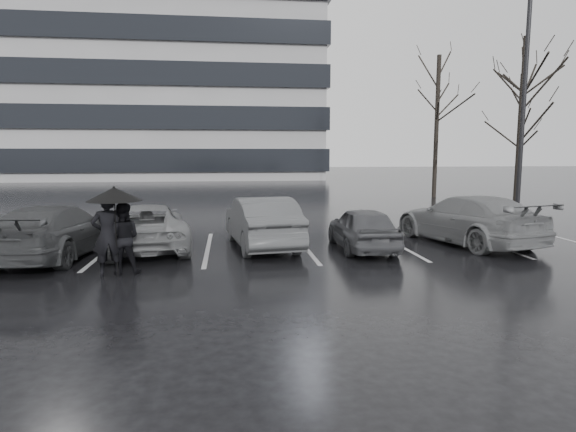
{
  "coord_description": "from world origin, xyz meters",
  "views": [
    {
      "loc": [
        -1.59,
        -11.22,
        2.72
      ],
      "look_at": [
        -0.07,
        1.0,
        1.1
      ],
      "focal_mm": 30.0,
      "sensor_mm": 36.0,
      "label": 1
    }
  ],
  "objects_px": {
    "tree_north": "(436,127)",
    "car_west_b": "(147,227)",
    "lamp_post": "(524,106)",
    "tree_ne": "(519,139)",
    "pedestrian_left": "(107,235)",
    "tree_east": "(521,125)",
    "car_west_a": "(262,222)",
    "car_west_c": "(55,231)",
    "car_east": "(467,219)",
    "pedestrian_right": "(123,238)",
    "car_main": "(363,228)"
  },
  "relations": [
    {
      "from": "car_west_a",
      "to": "tree_north",
      "type": "relative_size",
      "value": 0.52
    },
    {
      "from": "pedestrian_left",
      "to": "tree_north",
      "type": "height_order",
      "value": "tree_north"
    },
    {
      "from": "car_main",
      "to": "car_east",
      "type": "relative_size",
      "value": 0.71
    },
    {
      "from": "tree_north",
      "to": "car_west_b",
      "type": "bearing_deg",
      "value": -136.04
    },
    {
      "from": "tree_east",
      "to": "tree_north",
      "type": "relative_size",
      "value": 0.94
    },
    {
      "from": "tree_ne",
      "to": "tree_north",
      "type": "relative_size",
      "value": 0.82
    },
    {
      "from": "car_main",
      "to": "pedestrian_left",
      "type": "bearing_deg",
      "value": 19.43
    },
    {
      "from": "car_west_a",
      "to": "car_west_b",
      "type": "xyz_separation_m",
      "value": [
        -3.26,
        0.05,
        -0.09
      ]
    },
    {
      "from": "pedestrian_left",
      "to": "lamp_post",
      "type": "bearing_deg",
      "value": -169.17
    },
    {
      "from": "tree_east",
      "to": "tree_ne",
      "type": "xyz_separation_m",
      "value": [
        2.5,
        4.0,
        -0.5
      ]
    },
    {
      "from": "car_east",
      "to": "pedestrian_left",
      "type": "distance_m",
      "value": 10.14
    },
    {
      "from": "car_main",
      "to": "car_west_a",
      "type": "xyz_separation_m",
      "value": [
        -2.81,
        0.74,
        0.12
      ]
    },
    {
      "from": "car_west_c",
      "to": "pedestrian_right",
      "type": "xyz_separation_m",
      "value": [
        2.13,
        -1.95,
        0.11
      ]
    },
    {
      "from": "car_west_b",
      "to": "car_west_a",
      "type": "bearing_deg",
      "value": 168.99
    },
    {
      "from": "car_main",
      "to": "tree_east",
      "type": "xyz_separation_m",
      "value": [
        9.84,
        8.16,
        3.39
      ]
    },
    {
      "from": "car_west_a",
      "to": "car_west_c",
      "type": "relative_size",
      "value": 0.93
    },
    {
      "from": "pedestrian_left",
      "to": "tree_north",
      "type": "xyz_separation_m",
      "value": [
        15.26,
        17.33,
        3.34
      ]
    },
    {
      "from": "car_west_b",
      "to": "tree_east",
      "type": "bearing_deg",
      "value": -165.23
    },
    {
      "from": "pedestrian_left",
      "to": "tree_east",
      "type": "relative_size",
      "value": 0.23
    },
    {
      "from": "tree_north",
      "to": "pedestrian_left",
      "type": "bearing_deg",
      "value": -131.36
    },
    {
      "from": "pedestrian_left",
      "to": "car_west_b",
      "type": "bearing_deg",
      "value": -114.07
    },
    {
      "from": "pedestrian_left",
      "to": "tree_ne",
      "type": "relative_size",
      "value": 0.26
    },
    {
      "from": "tree_ne",
      "to": "car_west_b",
      "type": "bearing_deg",
      "value": -148.28
    },
    {
      "from": "lamp_post",
      "to": "tree_north",
      "type": "height_order",
      "value": "lamp_post"
    },
    {
      "from": "tree_north",
      "to": "lamp_post",
      "type": "bearing_deg",
      "value": -93.33
    },
    {
      "from": "car_main",
      "to": "car_west_c",
      "type": "height_order",
      "value": "car_west_c"
    },
    {
      "from": "pedestrian_left",
      "to": "tree_north",
      "type": "distance_m",
      "value": 23.33
    },
    {
      "from": "tree_east",
      "to": "tree_ne",
      "type": "height_order",
      "value": "tree_east"
    },
    {
      "from": "lamp_post",
      "to": "tree_ne",
      "type": "height_order",
      "value": "lamp_post"
    },
    {
      "from": "pedestrian_left",
      "to": "pedestrian_right",
      "type": "height_order",
      "value": "pedestrian_left"
    },
    {
      "from": "lamp_post",
      "to": "tree_east",
      "type": "relative_size",
      "value": 1.26
    },
    {
      "from": "lamp_post",
      "to": "car_west_a",
      "type": "bearing_deg",
      "value": -156.14
    },
    {
      "from": "car_main",
      "to": "lamp_post",
      "type": "relative_size",
      "value": 0.35
    },
    {
      "from": "car_main",
      "to": "car_west_b",
      "type": "bearing_deg",
      "value": -6.67
    },
    {
      "from": "car_main",
      "to": "tree_north",
      "type": "relative_size",
      "value": 0.42
    },
    {
      "from": "tree_north",
      "to": "tree_east",
      "type": "bearing_deg",
      "value": -81.87
    },
    {
      "from": "pedestrian_right",
      "to": "tree_ne",
      "type": "bearing_deg",
      "value": -145.02
    },
    {
      "from": "car_west_a",
      "to": "pedestrian_left",
      "type": "height_order",
      "value": "pedestrian_left"
    },
    {
      "from": "car_west_c",
      "to": "lamp_post",
      "type": "height_order",
      "value": "lamp_post"
    },
    {
      "from": "car_west_b",
      "to": "tree_east",
      "type": "xyz_separation_m",
      "value": [
        15.9,
        7.37,
        3.36
      ]
    },
    {
      "from": "car_west_a",
      "to": "car_main",
      "type": "bearing_deg",
      "value": 157.58
    },
    {
      "from": "car_west_c",
      "to": "pedestrian_left",
      "type": "relative_size",
      "value": 2.62
    },
    {
      "from": "pedestrian_left",
      "to": "car_east",
      "type": "bearing_deg",
      "value": 178.04
    },
    {
      "from": "car_west_a",
      "to": "car_east",
      "type": "relative_size",
      "value": 0.88
    },
    {
      "from": "car_west_a",
      "to": "car_west_b",
      "type": "bearing_deg",
      "value": -8.59
    },
    {
      "from": "lamp_post",
      "to": "tree_north",
      "type": "bearing_deg",
      "value": 86.67
    },
    {
      "from": "car_west_a",
      "to": "car_west_b",
      "type": "relative_size",
      "value": 0.96
    },
    {
      "from": "car_east",
      "to": "lamp_post",
      "type": "distance_m",
      "value": 8.13
    },
    {
      "from": "car_west_a",
      "to": "lamp_post",
      "type": "xyz_separation_m",
      "value": [
        11.09,
        4.91,
        3.9
      ]
    },
    {
      "from": "car_east",
      "to": "pedestrian_left",
      "type": "xyz_separation_m",
      "value": [
        -9.78,
        -2.66,
        0.18
      ]
    }
  ]
}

